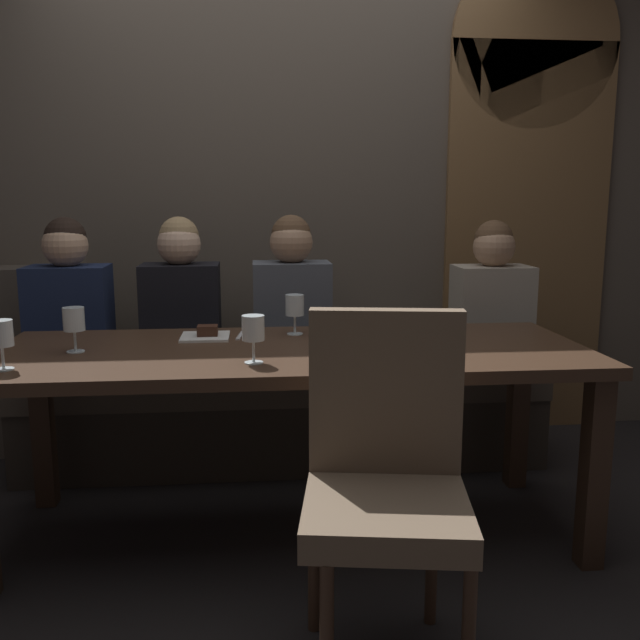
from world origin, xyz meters
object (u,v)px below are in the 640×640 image
diner_bearded (181,302)px  wine_glass_far_right (295,307)px  banquette_bench (285,419)px  wine_glass_near_left (1,336)px  diner_near_end (492,301)px  fork_on_table (241,335)px  dessert_plate (206,334)px  wine_glass_center_back (253,330)px  dining_table (292,370)px  chair_near_side (386,465)px  wine_glass_near_right (74,321)px  diner_far_end (292,301)px  diner_redhead (69,305)px

diner_bearded → wine_glass_far_right: diner_bearded is taller
banquette_bench → wine_glass_near_left: size_ratio=15.24×
diner_near_end → wine_glass_near_left: (-1.97, -0.94, 0.06)m
diner_near_end → fork_on_table: (-1.21, -0.46, -0.05)m
dessert_plate → fork_on_table: 0.14m
wine_glass_center_back → dining_table: bearing=58.4°
chair_near_side → wine_glass_near_right: (-1.00, 0.72, 0.30)m
dining_table → banquette_bench: dining_table is taller
wine_glass_near_left → banquette_bench: bearing=44.7°
dining_table → fork_on_table: (-0.20, 0.24, 0.09)m
wine_glass_center_back → banquette_bench: bearing=81.3°
diner_far_end → chair_near_side: bearing=-82.7°
chair_near_side → wine_glass_near_left: bearing=157.8°
banquette_bench → wine_glass_center_back: size_ratio=15.24×
diner_redhead → wine_glass_near_left: diner_redhead is taller
dining_table → dessert_plate: 0.41m
wine_glass_far_right → wine_glass_near_right: (-0.81, -0.25, 0.00)m
chair_near_side → dessert_plate: chair_near_side is taller
diner_far_end → fork_on_table: bearing=-117.2°
wine_glass_far_right → wine_glass_near_right: size_ratio=1.00×
banquette_bench → wine_glass_far_right: (0.03, -0.45, 0.62)m
fork_on_table → wine_glass_far_right: bearing=10.4°
diner_near_end → wine_glass_near_left: diner_near_end is taller
diner_bearded → diner_far_end: size_ratio=0.99×
wine_glass_far_right → diner_bearded: bearing=136.3°
dining_table → diner_bearded: diner_bearded is taller
diner_far_end → wine_glass_center_back: 0.94m
wine_glass_near_left → fork_on_table: 0.90m
diner_redhead → dessert_plate: bearing=-36.1°
fork_on_table → dining_table: bearing=-43.1°
chair_near_side → wine_glass_center_back: size_ratio=5.98×
chair_near_side → wine_glass_near_right: size_ratio=5.98×
diner_redhead → wine_glass_near_right: diner_redhead is taller
chair_near_side → dessert_plate: size_ratio=5.16×
wine_glass_near_right → dining_table: bearing=0.2°
diner_near_end → wine_glass_near_right: (-1.80, -0.70, 0.06)m
dining_table → wine_glass_near_left: bearing=-165.6°
diner_redhead → wine_glass_near_right: size_ratio=4.62×
wine_glass_far_right → dessert_plate: (-0.36, -0.04, -0.10)m
diner_bearded → wine_glass_center_back: size_ratio=4.61×
diner_far_end → diner_near_end: (0.97, 0.01, -0.01)m
diner_bearded → fork_on_table: bearing=-60.1°
diner_far_end → fork_on_table: size_ratio=4.49×
banquette_bench → wine_glass_near_left: wine_glass_near_left is taller
diner_far_end → wine_glass_near_left: (-0.99, -0.93, 0.04)m
diner_bearded → wine_glass_far_right: size_ratio=4.61×
chair_near_side → fork_on_table: size_ratio=5.76×
dining_table → wine_glass_near_right: size_ratio=13.41×
banquette_bench → chair_near_side: bearing=-81.3°
diner_bearded → dessert_plate: (0.15, -0.52, -0.05)m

